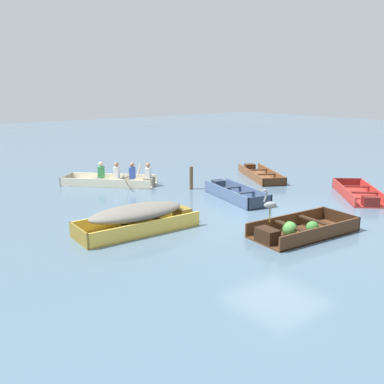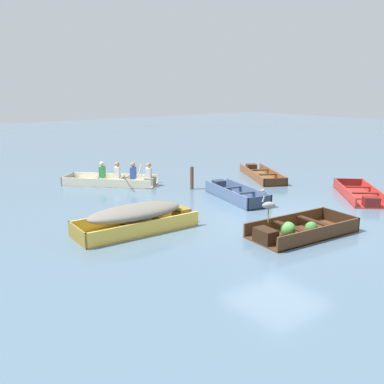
# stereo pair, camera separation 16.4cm
# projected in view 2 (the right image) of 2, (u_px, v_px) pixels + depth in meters

# --- Properties ---
(ground_plane) EXTENTS (80.00, 80.00, 0.00)m
(ground_plane) POSITION_uv_depth(u_px,v_px,m) (279.00, 221.00, 12.06)
(ground_plane) COLOR slate
(dinghy_dark_varnish_foreground) EXTENTS (2.98, 1.54, 0.42)m
(dinghy_dark_varnish_foreground) POSITION_uv_depth(u_px,v_px,m) (298.00, 230.00, 10.83)
(dinghy_dark_varnish_foreground) COLOR #4C2D19
(dinghy_dark_varnish_foreground) RESTS_ON ground
(skiff_red_near_moored) EXTENTS (2.84, 2.90, 0.34)m
(skiff_red_near_moored) POSITION_uv_depth(u_px,v_px,m) (360.00, 195.00, 14.54)
(skiff_red_near_moored) COLOR #AD2D28
(skiff_red_near_moored) RESTS_ON ground
(skiff_slate_blue_mid_moored) EXTENTS (1.52, 2.95, 0.41)m
(skiff_slate_blue_mid_moored) POSITION_uv_depth(u_px,v_px,m) (234.00, 194.00, 14.53)
(skiff_slate_blue_mid_moored) COLOR #475B7F
(skiff_slate_blue_mid_moored) RESTS_ON ground
(skiff_yellow_far_moored) EXTENTS (3.28, 1.32, 0.70)m
(skiff_yellow_far_moored) POSITION_uv_depth(u_px,v_px,m) (137.00, 215.00, 11.19)
(skiff_yellow_far_moored) COLOR #E5BC47
(skiff_yellow_far_moored) RESTS_ON ground
(skiff_wooden_brown_outer_moored) EXTENTS (2.47, 3.40, 0.32)m
(skiff_wooden_brown_outer_moored) POSITION_uv_depth(u_px,v_px,m) (261.00, 175.00, 17.97)
(skiff_wooden_brown_outer_moored) COLOR brown
(skiff_wooden_brown_outer_moored) RESTS_ON ground
(rowboat_cream_with_crew) EXTENTS (3.25, 3.38, 0.90)m
(rowboat_cream_with_crew) POSITION_uv_depth(u_px,v_px,m) (117.00, 179.00, 16.54)
(rowboat_cream_with_crew) COLOR beige
(rowboat_cream_with_crew) RESTS_ON ground
(heron_on_dinghy) EXTENTS (0.42, 0.31, 0.84)m
(heron_on_dinghy) POSITION_uv_depth(u_px,v_px,m) (268.00, 204.00, 10.48)
(heron_on_dinghy) COLOR olive
(heron_on_dinghy) RESTS_ON dinghy_dark_varnish_foreground
(mooring_post) EXTENTS (0.14, 0.14, 0.85)m
(mooring_post) POSITION_uv_depth(u_px,v_px,m) (192.00, 178.00, 15.78)
(mooring_post) COLOR brown
(mooring_post) RESTS_ON ground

